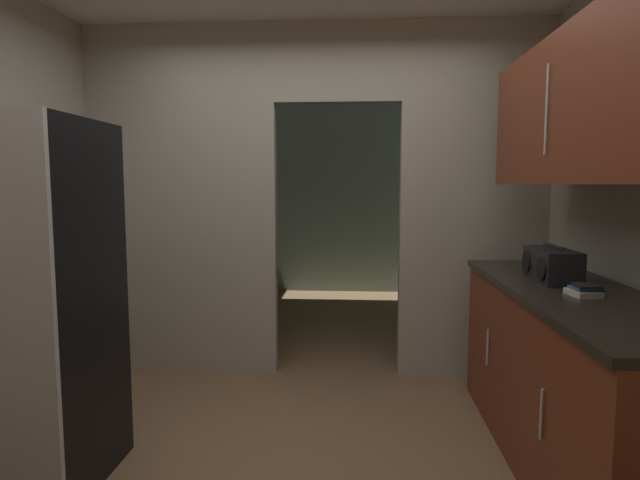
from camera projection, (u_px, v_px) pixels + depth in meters
name	position (u px, v px, depth m)	size (l,w,h in m)	color
ground	(289.00, 476.00, 2.71)	(20.00, 20.00, 0.00)	brown
kitchen_partition	(307.00, 192.00, 4.10)	(3.48, 0.12, 2.65)	#ADA899
adjoining_room_shell	(328.00, 196.00, 6.27)	(3.48, 3.28, 2.65)	slate
refrigerator	(10.00, 305.00, 2.59)	(0.85, 0.75, 1.76)	black
lower_cabinet_run	(572.00, 381.00, 2.73)	(0.63, 2.14, 0.94)	maroon
upper_cabinet_counterside	(585.00, 109.00, 2.59)	(0.36, 1.93, 0.72)	maroon
boombox	(552.00, 265.00, 2.93)	(0.20, 0.42, 0.20)	black
book_stack	(585.00, 290.00, 2.55)	(0.15, 0.16, 0.06)	beige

